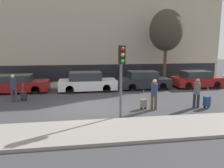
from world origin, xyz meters
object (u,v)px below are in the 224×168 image
object	(u,v)px
traffic_light	(121,67)
pedestrian_center	(154,93)
parked_bicycle	(42,80)
parked_car_0	(17,84)
trolley_right	(207,101)
parked_car_3	(197,80)
bare_tree_near_crossing	(166,31)
pedestrian_left	(13,86)
trolley_center	(143,103)
pedestrian_right	(197,91)
parked_car_1	(87,82)
trolley_left	(24,95)
parked_car_2	(144,81)

from	to	relation	value
traffic_light	pedestrian_center	bearing A→B (deg)	31.81
pedestrian_center	parked_bicycle	bearing A→B (deg)	152.20
parked_car_0	parked_bicycle	size ratio (longest dim) A/B	2.48
traffic_light	trolley_right	bearing A→B (deg)	12.34
parked_car_3	traffic_light	world-z (taller)	traffic_light
pedestrian_center	parked_bicycle	size ratio (longest dim) A/B	0.93
parked_car_3	bare_tree_near_crossing	world-z (taller)	bare_tree_near_crossing
parked_car_3	pedestrian_left	bearing A→B (deg)	-168.63
pedestrian_center	trolley_right	world-z (taller)	pedestrian_center
parked_car_0	trolley_right	xyz separation A→B (m)	(11.31, -5.98, -0.23)
trolley_center	parked_bicycle	size ratio (longest dim) A/B	0.62
pedestrian_right	traffic_light	distance (m)	4.90
pedestrian_left	bare_tree_near_crossing	bearing A→B (deg)	-177.46
parked_bicycle	pedestrian_right	bearing A→B (deg)	-41.36
parked_car_1	trolley_left	world-z (taller)	parked_car_1
parked_car_1	trolley_left	bearing A→B (deg)	-148.60
parked_car_0	bare_tree_near_crossing	bearing A→B (deg)	9.50
parked_car_2	trolley_center	bearing A→B (deg)	-107.30
pedestrian_left	parked_car_0	bearing A→B (deg)	-100.02
parked_car_0	parked_car_1	world-z (taller)	parked_car_1
parked_car_1	pedestrian_center	xyz separation A→B (m)	(3.28, -5.65, 0.27)
pedestrian_right	traffic_light	xyz separation A→B (m)	(-4.48, -1.29, 1.51)
pedestrian_right	parked_bicycle	size ratio (longest dim) A/B	0.91
trolley_center	parked_bicycle	distance (m)	10.46
parked_car_0	parked_car_2	xyz separation A→B (m)	(9.57, -0.03, 0.03)
parked_car_0	bare_tree_near_crossing	xyz separation A→B (m)	(12.14, 2.03, 4.08)
parked_car_1	trolley_right	distance (m)	8.54
pedestrian_right	trolley_left	bearing A→B (deg)	3.06
pedestrian_left	parked_car_1	bearing A→B (deg)	-169.89
parked_car_1	bare_tree_near_crossing	xyz separation A→B (m)	(7.08, 2.20, 4.03)
trolley_left	parked_car_2	bearing A→B (deg)	16.95
pedestrian_center	bare_tree_near_crossing	size ratio (longest dim) A/B	0.26
trolley_right	pedestrian_center	bearing A→B (deg)	176.79
pedestrian_left	parked_bicycle	size ratio (longest dim) A/B	0.95
traffic_light	parked_bicycle	bearing A→B (deg)	117.43
parked_car_3	trolley_left	distance (m)	13.31
parked_car_2	pedestrian_right	xyz separation A→B (m)	(1.22, -5.75, 0.26)
traffic_light	parked_bicycle	world-z (taller)	traffic_light
pedestrian_left	pedestrian_right	size ratio (longest dim) A/B	1.04
pedestrian_center	traffic_light	xyz separation A→B (m)	(-2.03, -1.26, 1.49)
pedestrian_left	trolley_center	distance (m)	7.87
traffic_light	pedestrian_left	bearing A→B (deg)	143.82
pedestrian_left	pedestrian_right	distance (m)	10.71
pedestrian_left	pedestrian_center	bearing A→B (deg)	139.00
pedestrian_left	pedestrian_center	distance (m)	8.39
trolley_left	pedestrian_right	size ratio (longest dim) A/B	0.69
parked_car_0	traffic_light	xyz separation A→B (m)	(6.31, -7.08, 1.81)
bare_tree_near_crossing	parked_bicycle	bearing A→B (deg)	177.19
traffic_light	parked_bicycle	size ratio (longest dim) A/B	1.91
trolley_center	pedestrian_right	bearing A→B (deg)	-3.42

